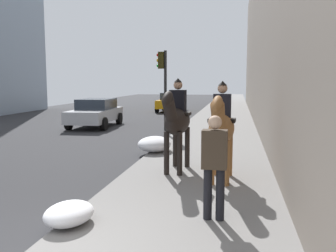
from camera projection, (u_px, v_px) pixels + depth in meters
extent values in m
ellipsoid|color=black|center=(177.00, 121.00, 9.29)|extent=(1.54, 0.66, 0.66)
cylinder|color=black|center=(180.00, 154.00, 8.90)|extent=(0.13, 0.13, 1.05)
cylinder|color=black|center=(167.00, 153.00, 8.98)|extent=(0.13, 0.13, 1.05)
cylinder|color=black|center=(187.00, 147.00, 9.77)|extent=(0.13, 0.13, 1.05)
cylinder|color=black|center=(175.00, 147.00, 9.85)|extent=(0.13, 0.13, 1.05)
cylinder|color=black|center=(170.00, 110.00, 8.51)|extent=(0.65, 0.32, 0.68)
ellipsoid|color=black|center=(167.00, 99.00, 8.28)|extent=(0.64, 0.26, 0.49)
cylinder|color=black|center=(183.00, 122.00, 9.99)|extent=(0.29, 0.12, 0.55)
cube|color=black|center=(178.00, 114.00, 9.32)|extent=(0.48, 0.63, 0.08)
cube|color=black|center=(178.00, 101.00, 9.28)|extent=(0.31, 0.40, 0.55)
sphere|color=tan|center=(178.00, 85.00, 9.23)|extent=(0.22, 0.22, 0.22)
cone|color=black|center=(178.00, 80.00, 9.22)|extent=(0.21, 0.21, 0.10)
ellipsoid|color=brown|center=(222.00, 128.00, 8.40)|extent=(1.53, 0.64, 0.66)
cylinder|color=brown|center=(227.00, 163.00, 8.01)|extent=(0.13, 0.13, 0.98)
cylinder|color=brown|center=(212.00, 162.00, 8.09)|extent=(0.13, 0.13, 0.98)
cylinder|color=brown|center=(230.00, 155.00, 8.88)|extent=(0.13, 0.13, 0.98)
cylinder|color=brown|center=(216.00, 155.00, 8.96)|extent=(0.13, 0.13, 0.98)
cylinder|color=brown|center=(218.00, 116.00, 7.62)|extent=(0.65, 0.31, 0.68)
ellipsoid|color=brown|center=(217.00, 105.00, 7.38)|extent=(0.64, 0.25, 0.49)
cylinder|color=black|center=(224.00, 129.00, 9.10)|extent=(0.29, 0.12, 0.55)
cube|color=black|center=(222.00, 120.00, 8.43)|extent=(0.47, 0.62, 0.08)
cube|color=black|center=(222.00, 106.00, 8.39)|extent=(0.30, 0.39, 0.55)
sphere|color=tan|center=(223.00, 88.00, 8.34)|extent=(0.22, 0.22, 0.22)
cone|color=black|center=(223.00, 83.00, 8.33)|extent=(0.21, 0.21, 0.10)
cylinder|color=black|center=(208.00, 194.00, 6.08)|extent=(0.14, 0.14, 0.85)
cylinder|color=black|center=(220.00, 194.00, 6.03)|extent=(0.14, 0.14, 0.85)
cube|color=#3F3326|center=(215.00, 149.00, 5.97)|extent=(0.27, 0.41, 0.62)
sphere|color=#D8AD8C|center=(215.00, 122.00, 5.91)|extent=(0.22, 0.22, 0.22)
cube|color=orange|center=(171.00, 103.00, 28.93)|extent=(4.08, 1.71, 0.60)
cube|color=#262D38|center=(172.00, 96.00, 29.10)|extent=(1.86, 1.50, 0.52)
cylinder|color=black|center=(180.00, 109.00, 27.58)|extent=(0.64, 0.22, 0.64)
cylinder|color=black|center=(157.00, 108.00, 27.88)|extent=(0.64, 0.22, 0.64)
cylinder|color=black|center=(184.00, 106.00, 30.05)|extent=(0.64, 0.22, 0.64)
cylinder|color=black|center=(163.00, 106.00, 30.35)|extent=(0.64, 0.22, 0.64)
cube|color=#B7BABF|center=(95.00, 115.00, 19.20)|extent=(4.26, 1.92, 0.60)
cube|color=#262D38|center=(97.00, 104.00, 19.38)|extent=(2.19, 1.64, 0.52)
cylinder|color=black|center=(104.00, 124.00, 17.82)|extent=(0.65, 0.24, 0.64)
cylinder|color=black|center=(69.00, 123.00, 18.08)|extent=(0.65, 0.24, 0.64)
cylinder|color=black|center=(119.00, 119.00, 20.38)|extent=(0.65, 0.24, 0.64)
cylinder|color=black|center=(88.00, 118.00, 20.64)|extent=(0.65, 0.24, 0.64)
cylinder|color=black|center=(165.00, 94.00, 15.92)|extent=(0.12, 0.12, 3.62)
cube|color=#2D280C|center=(161.00, 60.00, 15.78)|extent=(0.20, 0.24, 0.70)
sphere|color=red|center=(158.00, 55.00, 15.78)|extent=(0.14, 0.14, 0.14)
sphere|color=orange|center=(158.00, 60.00, 15.80)|extent=(0.14, 0.14, 0.14)
sphere|color=green|center=(158.00, 66.00, 15.83)|extent=(0.14, 0.14, 0.14)
ellipsoid|color=white|center=(69.00, 213.00, 5.90)|extent=(0.96, 0.74, 0.33)
ellipsoid|color=white|center=(155.00, 144.00, 11.98)|extent=(1.37, 1.05, 0.47)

